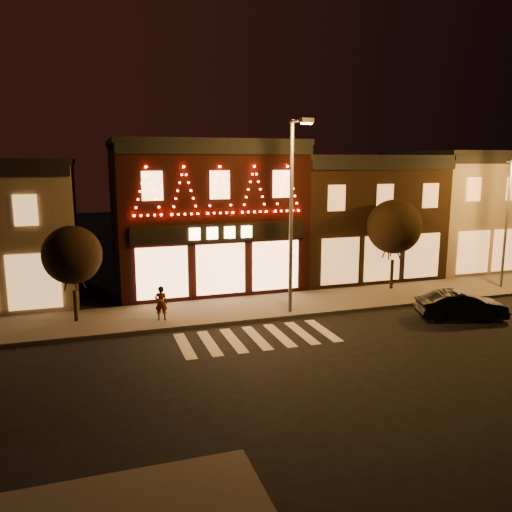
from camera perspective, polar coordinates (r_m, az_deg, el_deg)
ground at (r=17.95m, az=4.21°, el=-13.14°), size 120.00×120.00×0.00m
sidewalk_far at (r=25.64m, az=1.56°, el=-5.58°), size 44.00×4.00×0.15m
building_pulp at (r=29.98m, az=-5.89°, el=4.70°), size 10.20×8.34×8.30m
building_right_a at (r=33.36m, az=10.32°, el=4.48°), size 9.20×8.28×7.50m
building_right_b at (r=38.44m, az=22.26°, el=4.88°), size 9.20×8.28×7.80m
streetlamp_mid at (r=23.32m, az=4.15°, el=5.94°), size 0.57×2.02×8.84m
streetlamp_right at (r=31.52m, az=26.29°, el=4.19°), size 0.66×1.61×7.07m
tree_left at (r=23.78m, az=-19.73°, el=0.11°), size 2.56×2.56×4.28m
tree_right at (r=29.17m, az=15.07°, el=3.17°), size 2.97×2.97×4.97m
dark_sedan at (r=25.46m, az=21.81°, el=-5.13°), size 4.18×2.45×1.30m
pedestrian at (r=23.42m, az=-10.48°, el=-5.15°), size 0.66×0.52×1.57m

